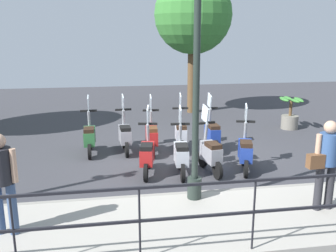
# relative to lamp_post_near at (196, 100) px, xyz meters

# --- Properties ---
(ground_plane) EXTENTS (28.00, 28.00, 0.00)m
(ground_plane) POSITION_rel_lamp_post_near_xyz_m (2.40, -0.42, -2.01)
(ground_plane) COLOR #38383D
(promenade_walkway) EXTENTS (2.20, 20.00, 0.15)m
(promenade_walkway) POSITION_rel_lamp_post_near_xyz_m (-0.75, -0.42, -1.93)
(promenade_walkway) COLOR #A39E93
(promenade_walkway) RESTS_ON ground_plane
(fence_railing) EXTENTS (0.04, 16.03, 1.07)m
(fence_railing) POSITION_rel_lamp_post_near_xyz_m (-1.80, -0.42, -1.10)
(fence_railing) COLOR black
(fence_railing) RESTS_ON promenade_walkway
(lamp_post_near) EXTENTS (0.26, 0.90, 4.20)m
(lamp_post_near) POSITION_rel_lamp_post_near_xyz_m (0.00, 0.00, 0.00)
(lamp_post_near) COLOR #232D28
(lamp_post_near) RESTS_ON promenade_walkway
(pedestrian_with_bag) EXTENTS (0.34, 0.64, 1.59)m
(pedestrian_with_bag) POSITION_rel_lamp_post_near_xyz_m (-0.80, -2.10, -0.93)
(pedestrian_with_bag) COLOR #28282D
(pedestrian_with_bag) RESTS_ON promenade_walkway
(pedestrian_distant) EXTENTS (0.39, 0.48, 1.59)m
(pedestrian_distant) POSITION_rel_lamp_post_near_xyz_m (-0.78, 3.13, -0.93)
(pedestrian_distant) COLOR #384C70
(pedestrian_distant) RESTS_ON promenade_walkway
(tree_distant) EXTENTS (3.01, 3.01, 5.34)m
(tree_distant) POSITION_rel_lamp_post_near_xyz_m (8.31, -1.83, 1.79)
(tree_distant) COLOR brown
(tree_distant) RESTS_ON ground_plane
(potted_palm) EXTENTS (1.06, 0.66, 1.05)m
(potted_palm) POSITION_rel_lamp_post_near_xyz_m (5.13, -4.50, -1.56)
(potted_palm) COLOR slate
(potted_palm) RESTS_ON ground_plane
(scooter_near_0) EXTENTS (1.20, 0.54, 1.54)m
(scooter_near_0) POSITION_rel_lamp_post_near_xyz_m (1.57, -1.58, -1.53)
(scooter_near_0) COLOR black
(scooter_near_0) RESTS_ON ground_plane
(scooter_near_1) EXTENTS (1.23, 0.46, 1.54)m
(scooter_near_1) POSITION_rel_lamp_post_near_xyz_m (1.57, -0.74, -1.53)
(scooter_near_1) COLOR black
(scooter_near_1) RESTS_ON ground_plane
(scooter_near_2) EXTENTS (1.23, 0.44, 1.54)m
(scooter_near_2) POSITION_rel_lamp_post_near_xyz_m (1.56, -0.06, -1.53)
(scooter_near_2) COLOR black
(scooter_near_2) RESTS_ON ground_plane
(scooter_near_3) EXTENTS (1.22, 0.48, 1.54)m
(scooter_near_3) POSITION_rel_lamp_post_near_xyz_m (1.70, 0.70, -1.53)
(scooter_near_3) COLOR black
(scooter_near_3) RESTS_ON ground_plane
(scooter_far_0) EXTENTS (1.23, 0.44, 1.54)m
(scooter_far_0) POSITION_rel_lamp_post_near_xyz_m (3.24, -1.25, -1.53)
(scooter_far_0) COLOR black
(scooter_far_0) RESTS_ON ground_plane
(scooter_far_1) EXTENTS (1.23, 0.44, 1.54)m
(scooter_far_1) POSITION_rel_lamp_post_near_xyz_m (3.36, -0.41, -1.53)
(scooter_far_1) COLOR black
(scooter_far_1) RESTS_ON ground_plane
(scooter_far_2) EXTENTS (1.23, 0.44, 1.54)m
(scooter_far_2) POSITION_rel_lamp_post_near_xyz_m (3.22, 0.41, -1.53)
(scooter_far_2) COLOR black
(scooter_far_2) RESTS_ON ground_plane
(scooter_far_3) EXTENTS (1.23, 0.44, 1.54)m
(scooter_far_3) POSITION_rel_lamp_post_near_xyz_m (3.43, 1.11, -1.53)
(scooter_far_3) COLOR black
(scooter_far_3) RESTS_ON ground_plane
(scooter_far_4) EXTENTS (1.23, 0.44, 1.54)m
(scooter_far_4) POSITION_rel_lamp_post_near_xyz_m (3.42, 2.05, -1.53)
(scooter_far_4) COLOR black
(scooter_far_4) RESTS_ON ground_plane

